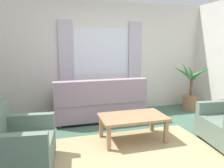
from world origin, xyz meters
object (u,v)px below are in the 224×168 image
Objects in this scene: couch at (99,103)px; coffee_table at (133,119)px; armchair_left at (15,145)px; potted_plant at (191,92)px.

couch is 1.20m from coffee_table.
armchair_left is (-1.45, -1.57, -0.01)m from couch.
potted_plant is at bearing -59.79° from armchair_left.
potted_plant reaches higher than armchair_left.
potted_plant is (2.04, 1.28, 0.07)m from coffee_table.
potted_plant is (2.36, 0.12, 0.08)m from couch.
coffee_table is (0.33, -1.16, 0.01)m from couch.
potted_plant is at bearing 32.07° from coffee_table.
couch is 2.05× the size of armchair_left.
potted_plant reaches higher than couch.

